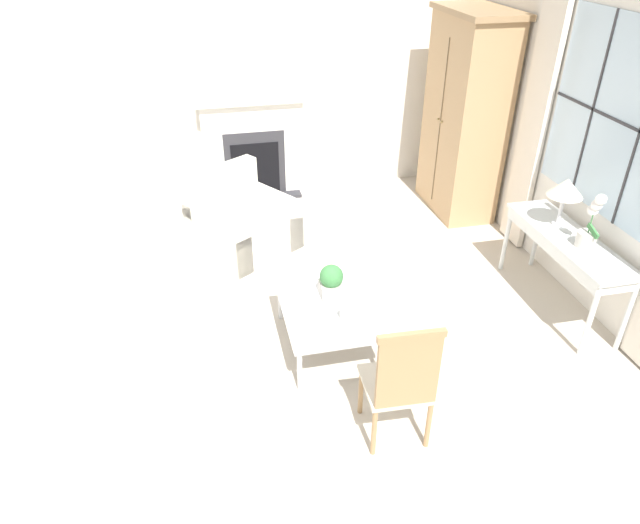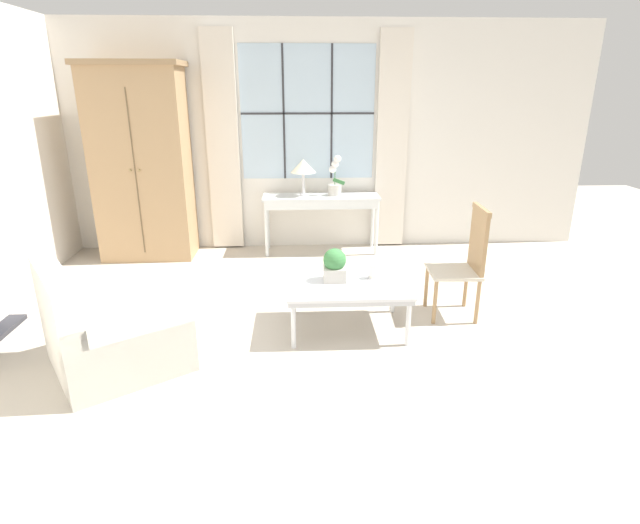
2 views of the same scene
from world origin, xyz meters
The scene contains 11 objects.
ground_plane centered at (0.00, 0.00, 0.00)m, with size 14.00×14.00×0.00m, color #BCB2A3.
wall_back_windowed centered at (0.00, 3.02, 1.40)m, with size 7.20×0.14×2.80m.
armoire centered at (-1.99, 2.66, 1.16)m, with size 1.16×0.64×2.30m.
console_table centered at (0.15, 2.73, 0.64)m, with size 1.46×0.43×0.73m.
table_lamp centered at (-0.07, 2.74, 1.09)m, with size 0.31×0.31×0.45m.
potted_orchid centered at (0.33, 2.75, 0.92)m, with size 0.21×0.17×0.50m.
armchair_upholstered centered at (-1.56, -0.01, 0.28)m, with size 1.25×1.26×0.84m.
side_chair_wooden centered at (1.37, 0.75, 0.57)m, with size 0.46×0.46×1.03m.
coffee_table centered at (0.27, 0.52, 0.40)m, with size 1.04×0.75×0.44m.
potted_plant_small centered at (0.16, 0.57, 0.58)m, with size 0.20×0.20×0.29m.
pillar_candle centered at (0.51, 0.60, 0.50)m, with size 0.12×0.12×0.15m.
Camera 2 is at (-0.15, -3.44, 2.02)m, focal length 28.00 mm.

